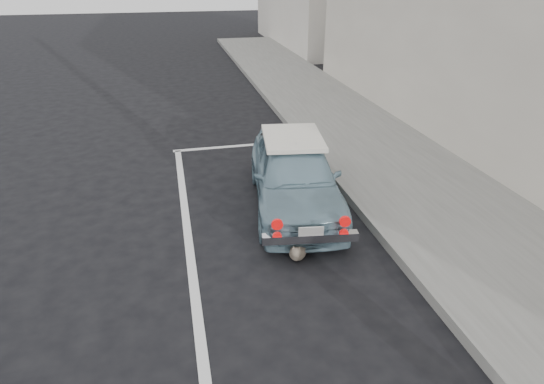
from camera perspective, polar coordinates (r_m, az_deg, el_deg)
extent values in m
cube|color=slate|center=(7.34, 23.87, -4.65)|extent=(2.80, 40.00, 0.15)
cube|color=black|center=(9.18, 25.83, 10.09)|extent=(0.10, 16.00, 2.40)
cube|color=silver|center=(10.18, -3.84, 5.83)|extent=(3.00, 0.12, 0.01)
cube|color=silver|center=(6.92, -10.53, -5.25)|extent=(0.12, 7.00, 0.01)
imported|color=#7799A8|center=(7.37, 2.86, 2.24)|extent=(1.79, 3.49, 1.14)
cube|color=silver|center=(7.49, 2.61, 6.77)|extent=(1.11, 1.39, 0.07)
cube|color=silver|center=(6.05, 4.82, -5.70)|extent=(1.28, 0.30, 0.12)
cube|color=white|center=(5.96, 4.92, -5.12)|extent=(0.33, 0.07, 0.17)
cylinder|color=red|center=(5.85, 0.66, -4.09)|extent=(0.15, 0.06, 0.15)
cylinder|color=red|center=(5.99, 9.15, -3.67)|extent=(0.15, 0.06, 0.15)
cylinder|color=red|center=(5.94, 0.65, -5.58)|extent=(0.12, 0.06, 0.12)
cylinder|color=red|center=(6.08, 9.02, -5.14)|extent=(0.12, 0.06, 0.12)
ellipsoid|color=#6B5D51|center=(6.25, 3.24, -7.27)|extent=(0.37, 0.45, 0.23)
sphere|color=#6B5D51|center=(6.06, 3.08, -7.53)|extent=(0.15, 0.15, 0.15)
cone|color=#6B5D51|center=(6.03, 2.72, -6.92)|extent=(0.05, 0.05, 0.06)
cone|color=#6B5D51|center=(6.02, 3.48, -6.98)|extent=(0.05, 0.05, 0.06)
cylinder|color=#6B5D51|center=(6.45, 3.92, -6.95)|extent=(0.04, 0.25, 0.03)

